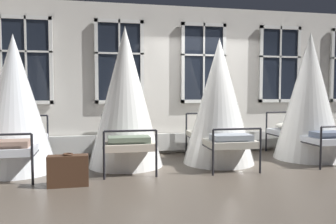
{
  "coord_description": "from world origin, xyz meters",
  "views": [
    {
      "loc": [
        -2.26,
        -5.84,
        1.35
      ],
      "look_at": [
        -1.0,
        0.24,
        0.96
      ],
      "focal_mm": 36.72,
      "sensor_mm": 36.0,
      "label": 1
    }
  ],
  "objects": [
    {
      "name": "back_wall_with_windows",
      "position": [
        0.0,
        1.4,
        1.57
      ],
      "size": [
        12.26,
        0.1,
        3.13
      ],
      "primitive_type": "cube",
      "color": "silver",
      "rests_on": "ground"
    },
    {
      "name": "suitcase_dark",
      "position": [
        -2.67,
        -0.89,
        0.22
      ],
      "size": [
        0.56,
        0.22,
        0.47
      ],
      "rotation": [
        0.0,
        0.0,
        0.01
      ],
      "color": "#472D1E",
      "rests_on": "ground"
    },
    {
      "name": "cot_first",
      "position": [
        -3.59,
        0.21,
        1.1
      ],
      "size": [
        1.32,
        1.89,
        2.27
      ],
      "rotation": [
        0.0,
        0.0,
        1.59
      ],
      "color": "black",
      "rests_on": "ground"
    },
    {
      "name": "window_bank",
      "position": [
        -0.0,
        1.28,
        1.09
      ],
      "size": [
        8.2,
        0.1,
        2.72
      ],
      "color": "black",
      "rests_on": "ground"
    },
    {
      "name": "cot_third",
      "position": [
        -0.05,
        0.19,
        1.12
      ],
      "size": [
        1.32,
        1.9,
        2.31
      ],
      "rotation": [
        0.0,
        0.0,
        1.54
      ],
      "color": "black",
      "rests_on": "ground"
    },
    {
      "name": "ground",
      "position": [
        0.0,
        0.0,
        0.0
      ],
      "size": [
        22.51,
        22.51,
        0.0
      ],
      "primitive_type": "plane",
      "color": "brown"
    },
    {
      "name": "cot_fourth",
      "position": [
        1.83,
        0.21,
        1.2
      ],
      "size": [
        1.32,
        1.89,
        2.48
      ],
      "rotation": [
        0.0,
        0.0,
        1.59
      ],
      "color": "black",
      "rests_on": "ground"
    },
    {
      "name": "cot_second",
      "position": [
        -1.77,
        0.29,
        1.2
      ],
      "size": [
        1.32,
        1.88,
        2.48
      ],
      "rotation": [
        0.0,
        0.0,
        1.57
      ],
      "color": "black",
      "rests_on": "ground"
    }
  ]
}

